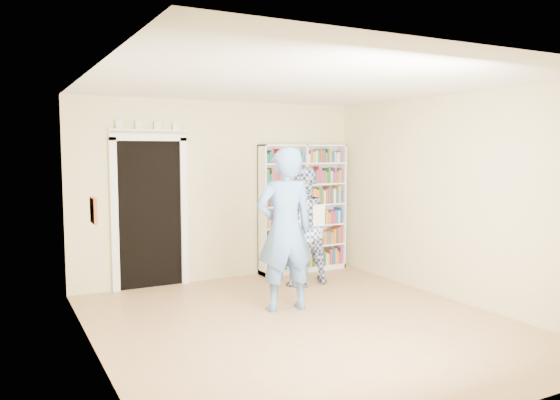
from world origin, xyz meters
The scene contains 11 objects.
floor centered at (0.00, 0.00, 0.00)m, with size 5.00×5.00×0.00m, color #A97E52.
ceiling centered at (0.00, 0.00, 2.70)m, with size 5.00×5.00×0.00m, color white.
wall_back centered at (0.00, 2.50, 1.35)m, with size 4.50×4.50×0.00m, color beige.
wall_left centered at (-2.25, 0.00, 1.35)m, with size 5.00×5.00×0.00m, color beige.
wall_right centered at (2.25, 0.00, 1.35)m, with size 5.00×5.00×0.00m, color beige.
bookshelf centered at (1.35, 2.34, 1.04)m, with size 1.49×0.28×2.05m.
doorway centered at (-1.10, 2.48, 1.18)m, with size 1.10×0.08×2.43m.
wall_art centered at (-2.23, 0.20, 1.40)m, with size 0.03×0.25×0.25m, color brown.
man_blue centered at (0.07, 0.60, 1.00)m, with size 0.73×0.48×2.01m, color #5886C5.
man_plaid centered at (0.88, 1.58, 0.86)m, with size 0.84×0.65×1.72m, color navy.
paper_sheet centered at (1.01, 1.32, 1.05)m, with size 0.22×0.01×0.31m, color white.
Camera 1 is at (-3.08, -5.21, 1.99)m, focal length 35.00 mm.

